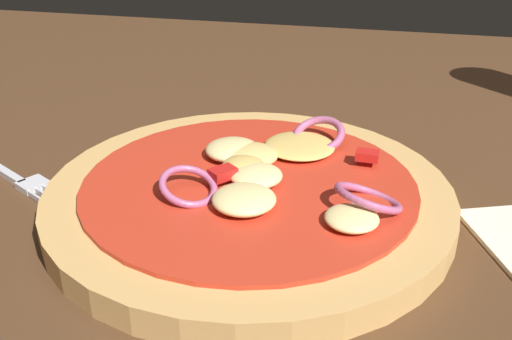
# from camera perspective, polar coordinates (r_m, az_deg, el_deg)

# --- Properties ---
(dining_table) EXTENTS (1.13, 1.06, 0.03)m
(dining_table) POSITION_cam_1_polar(r_m,az_deg,el_deg) (0.42, -0.92, -4.61)
(dining_table) COLOR #4C301C
(dining_table) RESTS_ON ground
(pizza) EXTENTS (0.27, 0.27, 0.04)m
(pizza) POSITION_cam_1_polar(r_m,az_deg,el_deg) (0.39, -0.50, -2.32)
(pizza) COLOR tan
(pizza) RESTS_ON dining_table
(fork) EXTENTS (0.14, 0.08, 0.01)m
(fork) POSITION_cam_1_polar(r_m,az_deg,el_deg) (0.48, -22.56, -0.29)
(fork) COLOR silver
(fork) RESTS_ON dining_table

